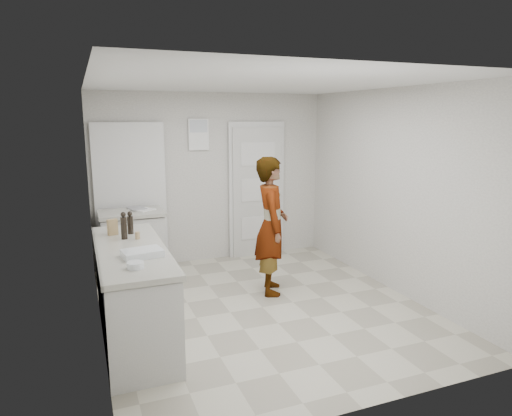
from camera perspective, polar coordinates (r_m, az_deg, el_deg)
name	(u,v)px	position (r m, az deg, el deg)	size (l,w,h in m)	color
ground	(262,307)	(5.37, 0.80, -12.29)	(4.00, 4.00, 0.00)	gray
room_shell	(202,194)	(6.81, -6.76, 1.73)	(4.00, 4.00, 4.00)	#A8A49E
main_counter	(133,296)	(4.70, -15.11, -10.60)	(0.64, 1.96, 0.93)	silver
side_counter	(133,247)	(6.37, -15.13, -4.77)	(0.84, 0.61, 0.93)	silver
person	(271,226)	(5.57, 1.93, -2.24)	(0.62, 0.41, 1.69)	silver
cake_mix_box	(113,227)	(5.04, -17.49, -2.30)	(0.10, 0.05, 0.17)	#987B4C
spice_jar	(137,235)	(4.82, -14.59, -3.34)	(0.05, 0.05, 0.07)	tan
oil_cruet_a	(130,223)	(5.03, -15.45, -1.83)	(0.06, 0.06, 0.25)	black
oil_cruet_b	(124,226)	(4.83, -16.19, -2.19)	(0.06, 0.06, 0.28)	black
baking_dish	(142,253)	(4.22, -14.04, -5.52)	(0.37, 0.29, 0.06)	silver
egg_bowl	(135,265)	(3.91, -14.83, -6.93)	(0.14, 0.14, 0.05)	silver
papers	(142,209)	(6.33, -14.06, -0.15)	(0.24, 0.30, 0.01)	white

